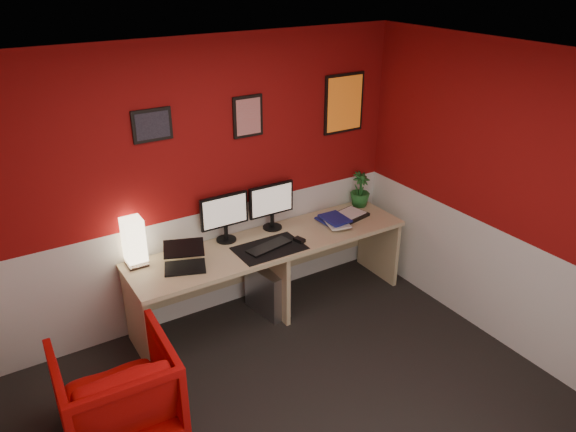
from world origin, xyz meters
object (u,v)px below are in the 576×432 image
(zen_tray, at_px, (349,216))
(pc_tower, at_px, (267,290))
(potted_plant, at_px, (360,190))
(armchair, at_px, (117,391))
(monitor_right, at_px, (272,200))
(laptop, at_px, (184,257))
(shoji_lamp, at_px, (134,243))
(desk, at_px, (272,277))
(monitor_left, at_px, (225,211))

(zen_tray, bearing_deg, pc_tower, -178.22)
(potted_plant, distance_m, armchair, 3.00)
(monitor_right, height_order, pc_tower, monitor_right)
(laptop, distance_m, armchair, 1.16)
(laptop, xyz_separation_m, armchair, (-0.81, -0.68, -0.49))
(potted_plant, bearing_deg, armchair, -161.79)
(shoji_lamp, xyz_separation_m, zen_tray, (2.05, -0.19, -0.18))
(desk, distance_m, zen_tray, 0.98)
(shoji_lamp, height_order, monitor_right, monitor_right)
(zen_tray, relative_size, pc_tower, 0.78)
(monitor_right, xyz_separation_m, potted_plant, (1.01, -0.02, -0.11))
(zen_tray, distance_m, potted_plant, 0.35)
(desk, height_order, laptop, laptop)
(laptop, xyz_separation_m, zen_tray, (1.73, 0.08, -0.09))
(monitor_left, distance_m, zen_tray, 1.27)
(potted_plant, bearing_deg, zen_tray, -148.10)
(desk, distance_m, monitor_left, 0.77)
(monitor_right, xyz_separation_m, zen_tray, (0.75, -0.19, -0.28))
(desk, bearing_deg, potted_plant, 10.11)
(zen_tray, xyz_separation_m, potted_plant, (0.26, 0.16, 0.16))
(monitor_right, bearing_deg, armchair, -152.11)
(laptop, xyz_separation_m, monitor_left, (0.50, 0.27, 0.18))
(zen_tray, bearing_deg, potted_plant, 31.90)
(pc_tower, distance_m, armchair, 1.76)
(shoji_lamp, distance_m, armchair, 1.21)
(potted_plant, xyz_separation_m, pc_tower, (-1.20, -0.19, -0.68))
(monitor_right, height_order, armchair, monitor_right)
(shoji_lamp, xyz_separation_m, laptop, (0.32, -0.27, -0.09))
(armchair, bearing_deg, shoji_lamp, -115.01)
(monitor_right, distance_m, armchair, 2.13)
(monitor_left, distance_m, armchair, 1.75)
(monitor_left, xyz_separation_m, potted_plant, (1.49, -0.03, -0.11))
(armchair, bearing_deg, desk, -154.13)
(potted_plant, height_order, pc_tower, potted_plant)
(shoji_lamp, distance_m, pc_tower, 1.33)
(monitor_right, relative_size, pc_tower, 1.29)
(armchair, bearing_deg, zen_tray, -161.04)
(laptop, bearing_deg, monitor_left, 49.02)
(pc_tower, bearing_deg, potted_plant, 0.85)
(pc_tower, bearing_deg, monitor_left, 134.67)
(monitor_right, bearing_deg, pc_tower, -130.81)
(zen_tray, height_order, armchair, zen_tray)
(laptop, relative_size, monitor_right, 0.57)
(desk, height_order, monitor_right, monitor_right)
(monitor_right, xyz_separation_m, armchair, (-1.79, -0.95, -0.67))
(desk, relative_size, monitor_left, 4.48)
(desk, distance_m, laptop, 0.96)
(desk, relative_size, laptop, 7.88)
(desk, height_order, shoji_lamp, shoji_lamp)
(desk, relative_size, armchair, 3.34)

